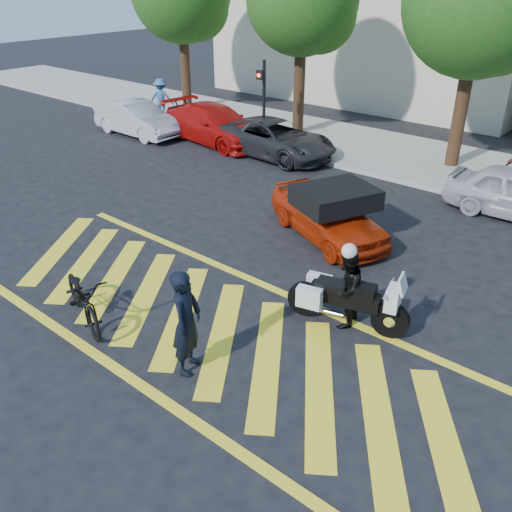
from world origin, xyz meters
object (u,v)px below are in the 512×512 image
Objects in this scene: bicycle at (83,298)px; police_motorcycle at (345,299)px; officer_bike at (187,323)px; red_convertible at (328,213)px; parked_left at (215,124)px; parked_far_left at (137,119)px; officer_moto at (346,288)px; parked_mid_left at (275,139)px.

police_motorcycle is at bearing -32.09° from bicycle.
officer_bike reaches higher than red_convertible.
parked_far_left is at bearing 119.31° from parked_left.
officer_bike is 0.81× the size of police_motorcycle.
red_convertible reaches higher than police_motorcycle.
officer_moto reaches higher than bicycle.
red_convertible is (1.52, 6.18, 0.11)m from bicycle.
officer_moto is at bearing -118.21° from parked_left.
red_convertible is at bearing -156.07° from officer_moto.
bicycle is (-2.58, -0.31, -0.42)m from officer_bike.
parked_far_left is (-13.57, 6.04, 0.09)m from police_motorcycle.
parked_left is (-6.53, 10.48, 0.17)m from bicycle.
bicycle is at bearing -158.56° from parked_mid_left.
officer_moto is 10.60m from parked_mid_left.
parked_left is at bearing -67.28° from parked_far_left.
bicycle is at bearing -155.34° from police_motorcycle.
officer_moto is (3.89, 3.16, 0.26)m from bicycle.
parked_mid_left is at bearing 6.75° from officer_bike.
police_motorcycle is 0.50× the size of parked_mid_left.
parked_left is 2.87m from parked_mid_left.
officer_bike is 0.41× the size of parked_mid_left.
parked_mid_left is at bearing -148.69° from officer_moto.
parked_far_left is at bearing 29.53° from officer_bike.
parked_mid_left is at bearing 38.16° from bicycle.
bicycle is at bearing -141.19° from parked_left.
parked_left is (3.14, 1.29, 0.04)m from parked_far_left.
parked_far_left is at bearing 65.53° from bicycle.
red_convertible is 9.12m from parked_left.
officer_bike reaches higher than officer_moto.
parked_left is (-8.05, 4.30, 0.06)m from red_convertible.
officer_bike is 0.50× the size of red_convertible.
bicycle is 0.44× the size of parked_mid_left.
parked_mid_left is (-7.57, 7.44, 0.08)m from police_motorcycle.
parked_far_left is at bearing 99.22° from red_convertible.
officer_bike is 0.93× the size of bicycle.
officer_moto is 0.34× the size of parked_mid_left.
police_motorcycle is 0.62× the size of red_convertible.
bicycle is 1.29× the size of officer_moto.
bicycle is 11.20m from parked_mid_left.
police_motorcycle is 12.75m from parked_left.
officer_moto is 0.42× the size of red_convertible.
parked_mid_left is (-7.56, 7.43, -0.15)m from officer_moto.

